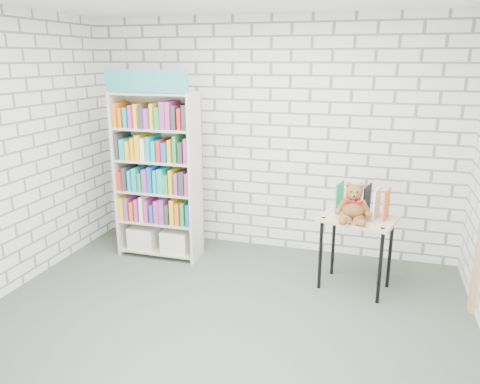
# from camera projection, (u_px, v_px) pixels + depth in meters

# --- Properties ---
(ground) EXTENTS (4.50, 4.50, 0.00)m
(ground) POSITION_uv_depth(u_px,v_px,m) (217.00, 327.00, 4.17)
(ground) COLOR #444E41
(ground) RESTS_ON ground
(room_shell) EXTENTS (4.52, 4.02, 2.81)m
(room_shell) POSITION_uv_depth(u_px,v_px,m) (214.00, 128.00, 3.68)
(room_shell) COLOR silver
(room_shell) RESTS_ON ground
(bookshelf) EXTENTS (0.98, 0.38, 2.20)m
(bookshelf) POSITION_uv_depth(u_px,v_px,m) (158.00, 175.00, 5.47)
(bookshelf) COLOR beige
(bookshelf) RESTS_ON ground
(display_table) EXTENTS (0.82, 0.66, 0.77)m
(display_table) POSITION_uv_depth(u_px,v_px,m) (357.00, 228.00, 4.72)
(display_table) COLOR tan
(display_table) RESTS_ON ground
(table_books) EXTENTS (0.54, 0.34, 0.30)m
(table_books) POSITION_uv_depth(u_px,v_px,m) (362.00, 200.00, 4.75)
(table_books) COLOR teal
(table_books) RESTS_ON display_table
(teddy_bear) EXTENTS (0.35, 0.32, 0.38)m
(teddy_bear) POSITION_uv_depth(u_px,v_px,m) (353.00, 206.00, 4.57)
(teddy_bear) COLOR brown
(teddy_bear) RESTS_ON display_table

